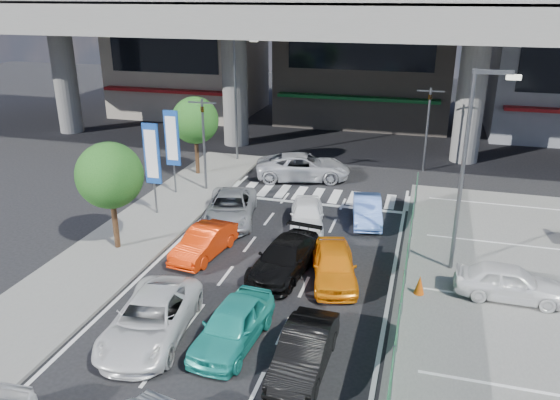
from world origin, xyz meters
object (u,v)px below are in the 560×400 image
(taxi_orange_left, at_px, (204,242))
(taxi_orange_right, at_px, (334,265))
(street_lamp_left, at_px, (238,89))
(crossing_wagon_silver, at_px, (303,167))
(tree_far, at_px, (195,121))
(taxi_teal_mid, at_px, (233,325))
(traffic_cone, at_px, (420,285))
(traffic_light_left, at_px, (203,122))
(sedan_black_mid, at_px, (285,258))
(parked_sedan_white, at_px, (509,282))
(hatch_black_mid_right, at_px, (304,351))
(tree_near, at_px, (110,176))
(street_lamp_right, at_px, (469,157))
(sedan_white_mid_left, at_px, (151,319))
(signboard_far, at_px, (172,141))
(traffic_light_right, at_px, (429,109))
(wagon_silver_front_left, at_px, (230,208))
(signboard_near, at_px, (152,157))
(sedan_white_front_mid, at_px, (307,215))
(kei_truck_front_right, at_px, (367,210))

(taxi_orange_left, bearing_deg, taxi_orange_right, 1.24)
(street_lamp_left, relative_size, crossing_wagon_silver, 1.44)
(tree_far, bearing_deg, crossing_wagon_silver, 8.25)
(taxi_teal_mid, bearing_deg, traffic_cone, 44.33)
(taxi_orange_right, bearing_deg, traffic_cone, -17.82)
(traffic_light_left, bearing_deg, tree_far, 122.62)
(sedan_black_mid, distance_m, parked_sedan_white, 8.38)
(sedan_black_mid, bearing_deg, hatch_black_mid_right, -61.26)
(tree_near, bearing_deg, street_lamp_left, 87.24)
(street_lamp_right, distance_m, crossing_wagon_silver, 13.35)
(tree_near, bearing_deg, sedan_white_mid_left, -50.24)
(street_lamp_right, relative_size, tree_near, 1.67)
(signboard_far, xyz_separation_m, taxi_orange_left, (4.51, -6.56, -2.44))
(traffic_light_right, height_order, taxi_orange_right, traffic_light_right)
(crossing_wagon_silver, bearing_deg, traffic_light_left, 111.68)
(street_lamp_left, relative_size, signboard_far, 1.70)
(signboard_far, bearing_deg, taxi_orange_left, -55.50)
(taxi_orange_left, xyz_separation_m, traffic_cone, (8.93, -0.86, -0.20))
(wagon_silver_front_left, distance_m, parked_sedan_white, 12.97)
(tree_near, height_order, tree_far, same)
(traffic_light_left, xyz_separation_m, wagon_silver_front_left, (2.85, -3.75, -3.25))
(signboard_far, relative_size, taxi_orange_left, 1.24)
(hatch_black_mid_right, distance_m, crossing_wagon_silver, 17.63)
(traffic_light_left, height_order, tree_near, traffic_light_left)
(taxi_teal_mid, bearing_deg, signboard_near, 134.01)
(signboard_near, relative_size, wagon_silver_front_left, 0.95)
(sedan_white_front_mid, xyz_separation_m, kei_truck_front_right, (2.67, 1.45, -0.05))
(tree_near, distance_m, hatch_black_mid_right, 11.59)
(traffic_light_left, xyz_separation_m, tree_far, (-1.60, 2.50, -0.55))
(signboard_far, relative_size, kei_truck_front_right, 1.26)
(traffic_light_right, height_order, tree_far, traffic_light_right)
(traffic_light_left, xyz_separation_m, sedan_white_front_mid, (6.63, -3.49, -3.27))
(tree_near, relative_size, sedan_white_mid_left, 0.97)
(sedan_black_mid, bearing_deg, taxi_teal_mid, -86.05)
(tree_near, bearing_deg, crossing_wagon_silver, 63.87)
(signboard_near, bearing_deg, sedan_white_mid_left, -63.33)
(taxi_orange_left, distance_m, parked_sedan_white, 12.06)
(sedan_white_mid_left, bearing_deg, hatch_black_mid_right, -10.23)
(traffic_light_left, bearing_deg, street_lamp_left, 91.20)
(sedan_black_mid, relative_size, sedan_white_front_mid, 1.17)
(street_lamp_right, height_order, kei_truck_front_right, street_lamp_right)
(wagon_silver_front_left, bearing_deg, street_lamp_left, 93.51)
(tree_far, distance_m, sedan_white_front_mid, 10.54)
(tree_far, distance_m, parked_sedan_white, 19.88)
(tree_far, bearing_deg, sedan_white_mid_left, -71.46)
(sedan_white_mid_left, xyz_separation_m, hatch_black_mid_right, (5.14, -0.24, -0.05))
(street_lamp_left, relative_size, signboard_near, 1.70)
(signboard_far, distance_m, hatch_black_mid_right, 16.54)
(tree_far, height_order, wagon_silver_front_left, tree_far)
(hatch_black_mid_right, bearing_deg, traffic_cone, 60.82)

